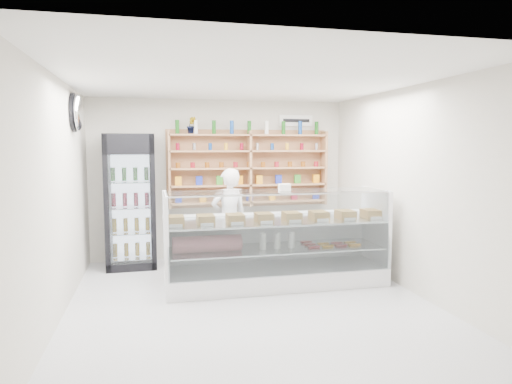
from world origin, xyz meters
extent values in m
plane|color=#BCBDC2|center=(0.00, 0.00, 0.00)|extent=(5.00, 5.00, 0.00)
plane|color=white|center=(0.00, 0.00, 2.80)|extent=(5.00, 5.00, 0.00)
plane|color=beige|center=(0.00, 2.50, 1.40)|extent=(4.50, 0.00, 4.50)
plane|color=beige|center=(0.00, -2.50, 1.40)|extent=(4.50, 0.00, 4.50)
plane|color=beige|center=(-2.25, 0.00, 1.40)|extent=(0.00, 5.00, 5.00)
plane|color=beige|center=(2.25, 0.00, 1.40)|extent=(0.00, 5.00, 5.00)
cube|color=white|center=(0.52, 0.62, 0.13)|extent=(3.14, 0.89, 0.26)
cube|color=white|center=(0.52, 1.03, 0.59)|extent=(3.14, 0.05, 0.66)
cube|color=silver|center=(0.52, 0.62, 0.53)|extent=(3.01, 0.78, 0.02)
cube|color=silver|center=(0.52, 0.62, 0.92)|extent=(3.08, 0.82, 0.02)
cube|color=silver|center=(0.52, 0.19, 0.81)|extent=(3.08, 0.13, 1.09)
cube|color=silver|center=(0.52, 0.56, 1.36)|extent=(3.08, 0.62, 0.01)
imported|color=silver|center=(0.01, 1.60, 0.82)|extent=(0.67, 0.51, 1.64)
cube|color=black|center=(-1.54, 2.14, 1.09)|extent=(0.80, 0.78, 2.18)
cube|color=#310434|center=(-1.55, 1.78, 2.02)|extent=(0.77, 0.04, 0.31)
cube|color=silver|center=(-1.55, 1.76, 0.99)|extent=(0.66, 0.02, 1.72)
cube|color=#AC7D51|center=(-0.90, 2.34, 1.59)|extent=(0.04, 0.28, 1.33)
cube|color=#AC7D51|center=(0.50, 2.34, 1.59)|extent=(0.04, 0.28, 1.33)
cube|color=#AC7D51|center=(1.90, 2.34, 1.59)|extent=(0.04, 0.28, 1.33)
cube|color=#AC7D51|center=(0.50, 2.34, 1.00)|extent=(2.80, 0.28, 0.03)
cube|color=#AC7D51|center=(0.50, 2.34, 1.30)|extent=(2.80, 0.28, 0.03)
cube|color=#AC7D51|center=(0.50, 2.34, 1.60)|extent=(2.80, 0.28, 0.03)
cube|color=#AC7D51|center=(0.50, 2.34, 1.90)|extent=(2.80, 0.28, 0.03)
cube|color=#AC7D51|center=(0.50, 2.34, 2.18)|extent=(2.80, 0.28, 0.03)
imported|color=#1E6626|center=(-0.51, 2.34, 2.34)|extent=(0.18, 0.16, 0.29)
ellipsoid|color=silver|center=(-2.17, 1.20, 2.45)|extent=(0.15, 0.50, 0.50)
cube|color=white|center=(1.40, 2.47, 2.45)|extent=(0.62, 0.03, 0.20)
camera|label=1|loc=(-1.19, -5.56, 1.99)|focal=32.00mm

